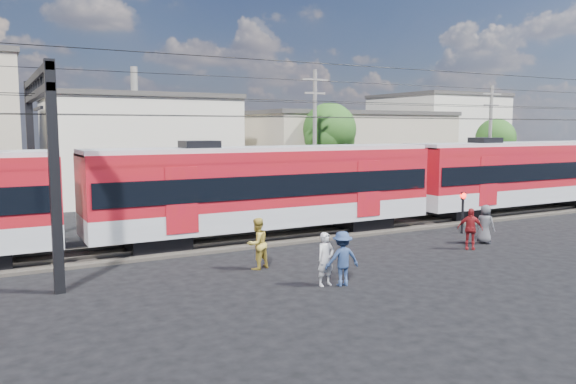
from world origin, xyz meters
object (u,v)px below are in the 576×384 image
car_silver (487,189)px  crossing_signal (463,205)px  pedestrian_c (342,259)px  commuter_train (272,186)px  pedestrian_a (326,259)px

car_silver → crossing_signal: bearing=139.9°
pedestrian_c → commuter_train: bearing=-92.1°
commuter_train → crossing_signal: bearing=-20.7°
car_silver → crossing_signal: size_ratio=2.18×
pedestrian_a → crossing_signal: bearing=17.0°
commuter_train → pedestrian_c: commuter_train is taller
pedestrian_c → crossing_signal: crossing_signal is taller
pedestrian_a → crossing_signal: crossing_signal is taller
pedestrian_a → pedestrian_c: (0.45, -0.26, 0.02)m
commuter_train → pedestrian_c: 8.23m
pedestrian_c → car_silver: 25.25m
pedestrian_a → crossing_signal: (10.50, 4.46, 0.52)m
crossing_signal → commuter_train: bearing=159.3°
pedestrian_c → car_silver: size_ratio=0.41×
commuter_train → crossing_signal: commuter_train is taller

